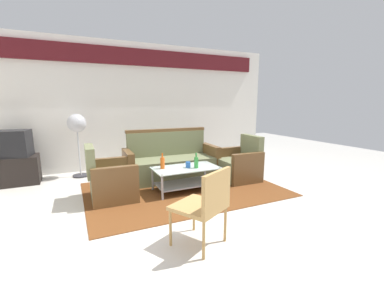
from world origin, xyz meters
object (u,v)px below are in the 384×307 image
(television, at_px, (11,144))
(pedestal_fan, at_px, (77,127))
(armchair_left, at_px, (111,181))
(bottle_green, at_px, (196,162))
(cup, at_px, (188,165))
(coffee_table, at_px, (186,175))
(tv_stand, at_px, (15,170))
(bottle_orange, at_px, (163,163))
(armchair_right, at_px, (239,165))
(couch, at_px, (171,163))
(wicker_chair, at_px, (206,202))

(television, distance_m, pedestal_fan, 1.14)
(armchair_left, bearing_deg, bottle_green, 80.94)
(cup, xyz_separation_m, pedestal_fan, (-1.63, 1.74, 0.55))
(coffee_table, height_order, pedestal_fan, pedestal_fan)
(tv_stand, height_order, pedestal_fan, pedestal_fan)
(bottle_orange, bearing_deg, coffee_table, -14.33)
(armchair_right, distance_m, bottle_orange, 1.60)
(cup, relative_size, tv_stand, 0.12)
(coffee_table, bearing_deg, armchair_right, 7.16)
(coffee_table, xyz_separation_m, pedestal_fan, (-1.59, 1.72, 0.74))
(bottle_orange, xyz_separation_m, television, (-2.33, 1.58, 0.25))
(couch, height_order, armchair_right, couch)
(coffee_table, relative_size, wicker_chair, 1.31)
(bottle_green, bearing_deg, wicker_chair, -112.81)
(coffee_table, height_order, bottle_orange, bottle_orange)
(bottle_orange, height_order, tv_stand, bottle_orange)
(couch, relative_size, cup, 18.22)
(couch, height_order, pedestal_fan, pedestal_fan)
(couch, distance_m, bottle_green, 0.91)
(couch, relative_size, armchair_left, 2.14)
(armchair_left, bearing_deg, coffee_table, 84.39)
(armchair_left, relative_size, cup, 8.50)
(bottle_green, bearing_deg, pedestal_fan, 133.71)
(coffee_table, relative_size, bottle_green, 4.25)
(tv_stand, bearing_deg, couch, -18.11)
(armchair_right, bearing_deg, coffee_table, 98.31)
(armchair_left, bearing_deg, tv_stand, -134.17)
(bottle_green, distance_m, cup, 0.15)
(armchair_left, relative_size, tv_stand, 1.06)
(bottle_green, xyz_separation_m, television, (-2.85, 1.77, 0.25))
(armchair_right, bearing_deg, armchair_left, 91.19)
(pedestal_fan, bearing_deg, armchair_right, -29.25)
(armchair_left, relative_size, armchair_right, 1.00)
(cup, distance_m, tv_stand, 3.23)
(cup, bearing_deg, armchair_left, 172.07)
(cup, height_order, pedestal_fan, pedestal_fan)
(bottle_green, height_order, pedestal_fan, pedestal_fan)
(bottle_orange, distance_m, tv_stand, 2.82)
(pedestal_fan, distance_m, wicker_chair, 3.60)
(couch, height_order, cup, couch)
(coffee_table, relative_size, television, 1.66)
(armchair_left, xyz_separation_m, bottle_orange, (0.84, -0.05, 0.22))
(television, bearing_deg, pedestal_fan, -168.08)
(armchair_right, bearing_deg, pedestal_fan, 61.89)
(armchair_left, xyz_separation_m, tv_stand, (-1.49, 1.52, -0.03))
(pedestal_fan, bearing_deg, tv_stand, -177.42)
(armchair_right, height_order, bottle_orange, armchair_right)
(tv_stand, height_order, wicker_chair, wicker_chair)
(coffee_table, xyz_separation_m, bottle_green, (0.15, -0.10, 0.24))
(couch, bearing_deg, wicker_chair, 79.38)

